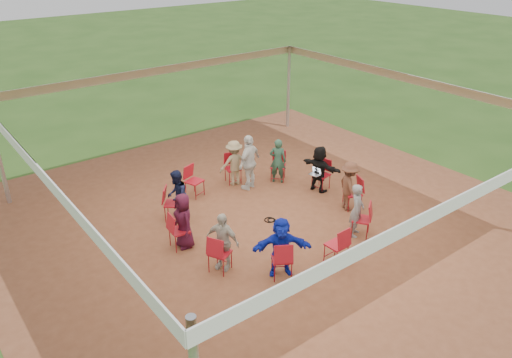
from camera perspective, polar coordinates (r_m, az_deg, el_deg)
ground at (r=12.84m, az=1.17°, el=-4.71°), size 80.00×80.00×0.00m
dirt_patch at (r=12.84m, az=1.17°, el=-4.69°), size 13.00×13.00×0.00m
tent at (r=11.81m, az=1.27°, el=5.23°), size 10.33×10.33×3.00m
chair_0 at (r=14.30m, az=7.46°, el=0.48°), size 0.51×0.49×0.90m
chair_1 at (r=14.72m, az=2.55°, el=1.46°), size 0.61×0.61×0.90m
chair_2 at (r=14.58m, az=-2.65°, el=1.20°), size 0.51×0.53×0.90m
chair_3 at (r=13.90m, az=-7.05°, el=-0.28°), size 0.54×0.55×0.90m
chair_4 at (r=12.84m, az=-9.48°, el=-2.80°), size 0.61×0.60×0.90m
chair_5 at (r=11.68m, az=-8.74°, el=-5.86°), size 0.48×0.46×0.90m
chair_6 at (r=10.82m, az=-4.15°, el=-8.43°), size 0.58×0.57×0.90m
chair_7 at (r=10.63m, az=2.97°, el=-9.12°), size 0.59×0.59×0.90m
chair_8 at (r=11.19m, az=9.20°, el=-7.46°), size 0.44×0.46×0.90m
chair_9 at (r=12.25m, az=11.92°, el=-4.53°), size 0.60×0.60×0.90m
chair_10 at (r=13.40m, az=10.99°, el=-1.63°), size 0.57×0.56×0.90m
person_seated_0 at (r=14.11m, az=7.23°, el=1.17°), size 0.69×1.31×1.35m
person_seated_1 at (r=14.52m, az=2.51°, el=2.10°), size 0.57×0.58×1.35m
person_seated_2 at (r=14.38m, az=-2.50°, el=1.85°), size 0.95×0.63×1.35m
person_seated_3 at (r=12.71m, az=-9.02°, el=-1.90°), size 0.70×0.75×1.35m
person_seated_4 at (r=11.60m, az=-8.27°, el=-4.74°), size 0.44×0.69×1.35m
person_seated_5 at (r=10.78m, az=-3.87°, el=-7.10°), size 0.72×0.89×1.35m
person_seated_6 at (r=10.59m, az=2.89°, el=-7.73°), size 1.31×1.04×1.35m
person_seated_7 at (r=12.14m, az=11.46°, el=-3.51°), size 0.59×0.55×1.35m
person_seated_8 at (r=13.25m, az=10.61°, el=-0.81°), size 0.73×0.97×1.35m
standing_person at (r=14.08m, az=-0.77°, el=1.94°), size 1.06×0.79×1.62m
cable_coil at (r=12.81m, az=1.64°, el=-4.70°), size 0.35×0.35×0.03m
laptop at (r=14.01m, az=6.83°, el=0.78°), size 0.28×0.33×0.20m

